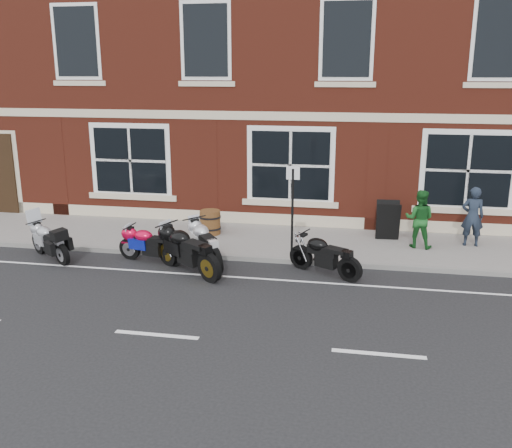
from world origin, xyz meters
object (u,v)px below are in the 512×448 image
object	(u,v)px
moto_sport_red	(150,244)
pedestrian_right	(419,219)
barrel_planter	(210,222)
parking_sign	(292,206)
a_board_sign	(388,220)
moto_sport_silver	(206,242)
moto_sport_black	(188,249)
moto_touring_silver	(50,240)
pedestrian_left	(473,216)
moto_naked_black	(324,254)

from	to	relation	value
moto_sport_red	pedestrian_right	distance (m)	7.04
barrel_planter	parking_sign	world-z (taller)	parking_sign
a_board_sign	parking_sign	world-z (taller)	parking_sign
moto_sport_silver	a_board_sign	size ratio (longest dim) A/B	1.76
a_board_sign	parking_sign	distance (m)	3.32
moto_sport_black	barrel_planter	xyz separation A→B (m)	(-0.23, 2.92, -0.13)
moto_touring_silver	a_board_sign	size ratio (longest dim) A/B	1.51
pedestrian_right	moto_sport_red	bearing A→B (deg)	30.46
a_board_sign	pedestrian_left	bearing A→B (deg)	-9.71
pedestrian_right	a_board_sign	size ratio (longest dim) A/B	1.46
moto_touring_silver	moto_naked_black	xyz separation A→B (m)	(6.99, 0.10, 0.01)
moto_sport_black	a_board_sign	world-z (taller)	a_board_sign
moto_touring_silver	pedestrian_right	xyz separation A→B (m)	(9.33, 2.34, 0.39)
moto_sport_red	a_board_sign	bearing A→B (deg)	-51.35
moto_sport_black	parking_sign	distance (m)	2.79
moto_sport_red	parking_sign	distance (m)	3.69
a_board_sign	moto_touring_silver	bearing A→B (deg)	-164.13
moto_sport_black	moto_sport_silver	world-z (taller)	moto_sport_black
moto_sport_red	moto_sport_black	xyz separation A→B (m)	(1.15, -0.56, 0.11)
moto_naked_black	barrel_planter	bearing A→B (deg)	84.25
moto_touring_silver	barrel_planter	size ratio (longest dim) A/B	2.33
pedestrian_left	pedestrian_right	distance (m)	1.46
moto_sport_black	barrel_planter	world-z (taller)	moto_sport_black
moto_naked_black	a_board_sign	world-z (taller)	a_board_sign
moto_naked_black	pedestrian_right	bearing A→B (deg)	-16.37
pedestrian_left	pedestrian_right	bearing A→B (deg)	16.95
moto_sport_silver	pedestrian_right	distance (m)	5.65
moto_touring_silver	moto_sport_silver	distance (m)	4.06
moto_touring_silver	pedestrian_right	world-z (taller)	pedestrian_right
pedestrian_left	moto_touring_silver	bearing A→B (deg)	15.24
moto_sport_silver	a_board_sign	bearing A→B (deg)	-3.86
moto_naked_black	a_board_sign	distance (m)	3.29
moto_sport_black	moto_sport_red	bearing A→B (deg)	99.48
pedestrian_left	pedestrian_right	world-z (taller)	pedestrian_left
moto_sport_black	barrel_planter	size ratio (longest dim) A/B	2.85
moto_sport_red	parking_sign	xyz separation A→B (m)	(3.49, 0.68, 0.98)
moto_naked_black	moto_touring_silver	bearing A→B (deg)	120.60
a_board_sign	moto_sport_silver	bearing A→B (deg)	-153.23
moto_touring_silver	pedestrian_right	distance (m)	9.62
moto_sport_silver	moto_touring_silver	bearing A→B (deg)	151.20
moto_sport_silver	pedestrian_left	world-z (taller)	pedestrian_left
pedestrian_left	a_board_sign	size ratio (longest dim) A/B	1.51
pedestrian_right	barrel_planter	bearing A→B (deg)	10.60
moto_naked_black	parking_sign	world-z (taller)	parking_sign
moto_naked_black	pedestrian_right	distance (m)	3.26
a_board_sign	parking_sign	size ratio (longest dim) A/B	0.46
moto_naked_black	pedestrian_right	size ratio (longest dim) A/B	1.14
barrel_planter	moto_sport_silver	bearing A→B (deg)	-77.39
barrel_planter	pedestrian_left	bearing A→B (deg)	1.52
barrel_planter	moto_naked_black	bearing A→B (deg)	-35.56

